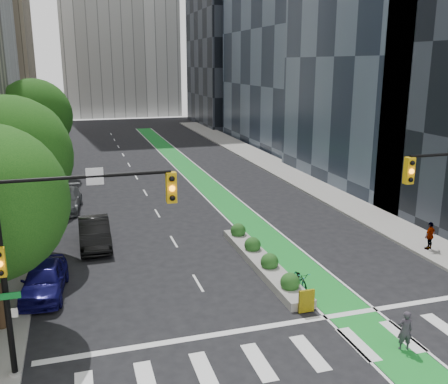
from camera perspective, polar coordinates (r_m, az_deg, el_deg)
ground at (r=20.25m, az=8.47°, el=-16.27°), size 160.00×160.00×0.00m
sidewalk_left at (r=42.10m, az=-21.81°, el=-0.58°), size 3.60×90.00×0.15m
sidewalk_right at (r=46.21m, az=8.66°, el=1.60°), size 3.60×90.00×0.15m
bike_lane_paint at (r=47.99m, az=-3.48°, el=2.14°), size 2.20×70.00×0.01m
building_dark_end at (r=88.17m, az=1.64°, el=16.98°), size 14.00×18.00×28.00m
tree_mid at (r=28.23m, az=-23.27°, el=3.68°), size 6.40×6.40×8.78m
tree_midfar at (r=38.15m, az=-21.65°, el=5.45°), size 5.60×5.60×7.76m
tree_far at (r=47.96m, az=-20.84°, el=8.10°), size 6.60×6.60×9.00m
signal_left at (r=17.05m, az=-19.25°, el=-5.28°), size 6.14×0.51×7.20m
median_planter at (r=26.31m, az=4.36°, el=-7.71°), size 1.20×10.26×1.10m
bicycle at (r=24.07m, az=8.74°, el=-9.84°), size 0.77×1.76×0.89m
cyclist at (r=20.17m, az=19.98°, el=-14.65°), size 0.64×0.49×1.56m
parked_car_left_near at (r=24.47m, az=-19.85°, el=-9.33°), size 2.24×4.68×1.54m
parked_car_left_mid at (r=29.80m, az=-14.59°, el=-4.54°), size 1.72×4.91×1.62m
parked_car_left_far at (r=37.68m, az=-17.67°, el=-0.86°), size 2.56×5.28×1.48m
pedestrian_far at (r=30.26m, az=22.49°, el=-4.64°), size 1.01×0.71×1.59m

